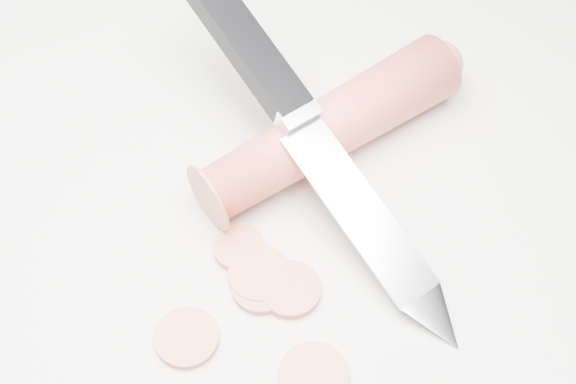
# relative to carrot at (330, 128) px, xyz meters

# --- Properties ---
(ground) EXTENTS (2.40, 2.40, 0.00)m
(ground) POSITION_rel_carrot_xyz_m (-0.01, -0.08, -0.02)
(ground) COLOR silver
(ground) RESTS_ON ground
(carrot) EXTENTS (0.16, 0.16, 0.04)m
(carrot) POSITION_rel_carrot_xyz_m (0.00, 0.00, 0.00)
(carrot) COLOR #DC4D3F
(carrot) RESTS_ON ground
(carrot_slice_0) EXTENTS (0.04, 0.04, 0.01)m
(carrot_slice_0) POSITION_rel_carrot_xyz_m (-0.03, -0.10, -0.02)
(carrot_slice_0) COLOR #D06345
(carrot_slice_0) RESTS_ON ground
(carrot_slice_1) EXTENTS (0.03, 0.03, 0.01)m
(carrot_slice_1) POSITION_rel_carrot_xyz_m (-0.05, -0.09, -0.02)
(carrot_slice_1) COLOR #D06345
(carrot_slice_1) RESTS_ON ground
(carrot_slice_2) EXTENTS (0.04, 0.04, 0.01)m
(carrot_slice_2) POSITION_rel_carrot_xyz_m (-0.01, -0.11, -0.02)
(carrot_slice_2) COLOR #D06345
(carrot_slice_2) RESTS_ON ground
(carrot_slice_3) EXTENTS (0.03, 0.03, 0.01)m
(carrot_slice_3) POSITION_rel_carrot_xyz_m (-0.03, -0.11, -0.02)
(carrot_slice_3) COLOR #D06345
(carrot_slice_3) RESTS_ON ground
(carrot_slice_4) EXTENTS (0.04, 0.04, 0.01)m
(carrot_slice_4) POSITION_rel_carrot_xyz_m (0.01, -0.16, -0.02)
(carrot_slice_4) COLOR #D06345
(carrot_slice_4) RESTS_ON ground
(carrot_slice_5) EXTENTS (0.04, 0.04, 0.01)m
(carrot_slice_5) POSITION_rel_carrot_xyz_m (-0.06, -0.15, -0.02)
(carrot_slice_5) COLOR #D06345
(carrot_slice_5) RESTS_ON ground
(kitchen_knife) EXTENTS (0.22, 0.23, 0.09)m
(kitchen_knife) POSITION_rel_carrot_xyz_m (-0.01, -0.03, 0.02)
(kitchen_knife) COLOR silver
(kitchen_knife) RESTS_ON ground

